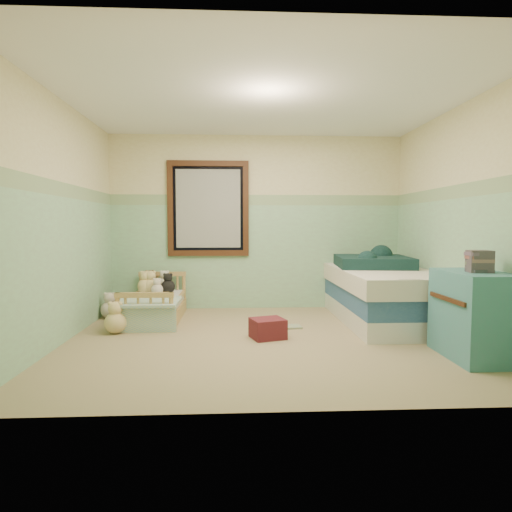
{
  "coord_description": "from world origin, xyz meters",
  "views": [
    {
      "loc": [
        -0.34,
        -4.52,
        1.2
      ],
      "look_at": [
        -0.09,
        0.35,
        0.86
      ],
      "focal_mm": 30.48,
      "sensor_mm": 36.0,
      "label": 1
    }
  ],
  "objects": [
    {
      "name": "floor",
      "position": [
        0.0,
        0.0,
        -0.01
      ],
      "size": [
        4.2,
        3.6,
        0.02
      ],
      "primitive_type": "cube",
      "color": "olive",
      "rests_on": "ground"
    },
    {
      "name": "ceiling",
      "position": [
        0.0,
        0.0,
        2.51
      ],
      "size": [
        4.2,
        3.6,
        0.02
      ],
      "primitive_type": "cube",
      "color": "white",
      "rests_on": "wall_back"
    },
    {
      "name": "wall_back",
      "position": [
        0.0,
        1.8,
        1.25
      ],
      "size": [
        4.2,
        0.04,
        2.5
      ],
      "primitive_type": "cube",
      "color": "beige",
      "rests_on": "floor"
    },
    {
      "name": "wall_front",
      "position": [
        0.0,
        -1.8,
        1.25
      ],
      "size": [
        4.2,
        0.04,
        2.5
      ],
      "primitive_type": "cube",
      "color": "beige",
      "rests_on": "floor"
    },
    {
      "name": "wall_left",
      "position": [
        -2.1,
        0.0,
        1.25
      ],
      "size": [
        0.04,
        3.6,
        2.5
      ],
      "primitive_type": "cube",
      "color": "beige",
      "rests_on": "floor"
    },
    {
      "name": "wall_right",
      "position": [
        2.1,
        0.0,
        1.25
      ],
      "size": [
        0.04,
        3.6,
        2.5
      ],
      "primitive_type": "cube",
      "color": "beige",
      "rests_on": "floor"
    },
    {
      "name": "wainscot_mint",
      "position": [
        0.0,
        1.79,
        0.75
      ],
      "size": [
        4.2,
        0.01,
        1.5
      ],
      "primitive_type": "cube",
      "color": "#86AC8A",
      "rests_on": "floor"
    },
    {
      "name": "border_strip",
      "position": [
        0.0,
        1.79,
        1.57
      ],
      "size": [
        4.2,
        0.01,
        0.15
      ],
      "primitive_type": "cube",
      "color": "#417851",
      "rests_on": "wall_back"
    },
    {
      "name": "window_frame",
      "position": [
        -0.7,
        1.76,
        1.45
      ],
      "size": [
        1.16,
        0.06,
        1.36
      ],
      "primitive_type": "cube",
      "color": "#412613",
      "rests_on": "wall_back"
    },
    {
      "name": "window_blinds",
      "position": [
        -0.7,
        1.77,
        1.45
      ],
      "size": [
        0.92,
        0.01,
        1.12
      ],
      "primitive_type": "cube",
      "color": "beige",
      "rests_on": "window_frame"
    },
    {
      "name": "toddler_bed_frame",
      "position": [
        -1.35,
        1.05,
        0.09
      ],
      "size": [
        0.66,
        1.33,
        0.17
      ],
      "primitive_type": "cube",
      "color": "olive",
      "rests_on": "floor"
    },
    {
      "name": "toddler_mattress",
      "position": [
        -1.35,
        1.05,
        0.23
      ],
      "size": [
        0.61,
        1.27,
        0.12
      ],
      "primitive_type": "cube",
      "color": "silver",
      "rests_on": "toddler_bed_frame"
    },
    {
      "name": "patchwork_quilt",
      "position": [
        -1.35,
        0.64,
        0.31
      ],
      "size": [
        0.72,
        0.66,
        0.03
      ],
      "primitive_type": "cube",
      "color": "#6AA8CB",
      "rests_on": "toddler_mattress"
    },
    {
      "name": "plush_bed_brown",
      "position": [
        -1.5,
        1.55,
        0.39
      ],
      "size": [
        0.2,
        0.2,
        0.2
      ],
      "primitive_type": "sphere",
      "color": "brown",
      "rests_on": "toddler_mattress"
    },
    {
      "name": "plush_bed_white",
      "position": [
        -1.3,
        1.55,
        0.39
      ],
      "size": [
        0.2,
        0.2,
        0.2
      ],
      "primitive_type": "sphere",
      "color": "silver",
      "rests_on": "toddler_mattress"
    },
    {
      "name": "plush_bed_tan",
      "position": [
        -1.45,
        1.33,
        0.4
      ],
      "size": [
        0.21,
        0.21,
        0.21
      ],
      "primitive_type": "sphere",
      "color": "#E2C582",
      "rests_on": "toddler_mattress"
    },
    {
      "name": "plush_bed_dark",
      "position": [
        -1.22,
        1.33,
        0.38
      ],
      "size": [
        0.19,
        0.19,
        0.19
      ],
      "primitive_type": "sphere",
      "color": "black",
      "rests_on": "toddler_mattress"
    },
    {
      "name": "plush_floor_cream",
      "position": [
        -1.95,
        1.15,
        0.11
      ],
      "size": [
        0.23,
        0.23,
        0.23
      ],
      "primitive_type": "sphere",
      "color": "beige",
      "rests_on": "floor"
    },
    {
      "name": "plush_floor_tan",
      "position": [
        -1.66,
        0.34,
        0.12
      ],
      "size": [
        0.24,
        0.24,
        0.24
      ],
      "primitive_type": "sphere",
      "color": "#E2C582",
      "rests_on": "floor"
    },
    {
      "name": "twin_bed_frame",
      "position": [
        1.55,
        0.82,
        0.11
      ],
      "size": [
        1.08,
        2.16,
        0.22
      ],
      "primitive_type": "cube",
      "color": "silver",
      "rests_on": "floor"
    },
    {
      "name": "twin_boxspring",
      "position": [
        1.55,
        0.82,
        0.33
      ],
      "size": [
        1.08,
        2.16,
        0.22
      ],
      "primitive_type": "cube",
      "color": "navy",
      "rests_on": "twin_bed_frame"
    },
    {
      "name": "twin_mattress",
      "position": [
        1.55,
        0.82,
        0.55
      ],
      "size": [
        1.12,
        2.2,
        0.22
      ],
      "primitive_type": "cube",
      "color": "silver",
      "rests_on": "twin_boxspring"
    },
    {
      "name": "teal_blanket",
      "position": [
        1.5,
        1.12,
        0.73
      ],
      "size": [
        1.02,
        1.07,
        0.14
      ],
      "primitive_type": "cube",
      "rotation": [
        0.0,
        0.0,
        -0.12
      ],
      "color": "black",
      "rests_on": "twin_mattress"
    },
    {
      "name": "dresser",
      "position": [
        1.84,
        -0.73,
        0.4
      ],
      "size": [
        0.49,
        0.79,
        0.79
      ],
      "primitive_type": "cube",
      "color": "teal",
      "rests_on": "floor"
    },
    {
      "name": "book_stack",
      "position": [
        1.84,
        -0.79,
        0.89
      ],
      "size": [
        0.22,
        0.18,
        0.2
      ],
      "primitive_type": "cube",
      "rotation": [
        0.0,
        0.0,
        -0.15
      ],
      "color": "brown",
      "rests_on": "dresser"
    },
    {
      "name": "red_pillow",
      "position": [
        0.03,
        0.05,
        0.11
      ],
      "size": [
        0.41,
        0.38,
        0.21
      ],
      "primitive_type": "cube",
      "rotation": [
        0.0,
        0.0,
        0.3
      ],
      "color": "maroon",
      "rests_on": "floor"
    },
    {
      "name": "floor_book",
      "position": [
        0.33,
        0.51,
        0.01
      ],
      "size": [
        0.27,
        0.22,
        0.02
      ],
      "primitive_type": "cube",
      "rotation": [
        0.0,
        0.0,
        0.12
      ],
      "color": "gold",
      "rests_on": "floor"
    },
    {
      "name": "extra_plush_0",
      "position": [
        -1.46,
        1.45,
        0.37
      ],
      "size": [
        0.16,
        0.16,
        0.16
      ],
      "primitive_type": "sphere",
      "color": "#E2C582",
      "rests_on": "toddler_mattress"
    },
    {
      "name": "extra_plush_1",
      "position": [
        -1.34,
        1.19,
        0.37
      ],
      "size": [
        0.16,
        0.16,
        0.16
      ],
      "primitive_type": "sphere",
      "color": "beige",
      "rests_on": "toddler_mattress"
    },
    {
      "name": "extra_plush_2",
      "position": [
        -1.53,
        1.57,
        0.38
      ],
      "size": [
        0.17,
        0.17,
        0.17
      ],
      "primitive_type": "sphere",
      "color": "#E2C582",
      "rests_on": "toddler_mattress"
    },
    {
      "name": "extra_plush_3",
      "position": [
        -1.52,
        1.33,
        0.39
      ],
      "size": [
        0.21,
        0.21,
        0.21
      ],
      "primitive_type": "sphere",
      "color": "#E2C582",
      "rests_on": "toddler_mattress"
    }
  ]
}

